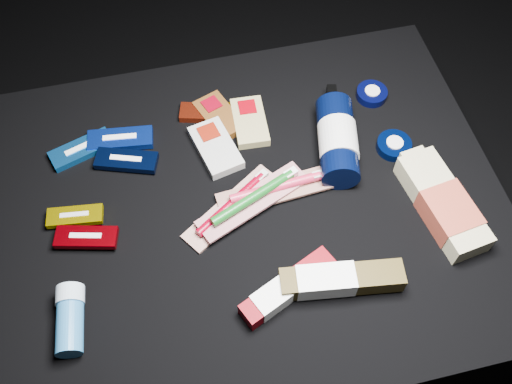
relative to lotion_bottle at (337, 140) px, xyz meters
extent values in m
plane|color=black|center=(-0.20, -0.08, -0.44)|extent=(3.00, 3.00, 0.00)
cube|color=black|center=(-0.20, -0.08, -0.24)|extent=(0.98, 0.78, 0.40)
cube|color=#1257A4|center=(-0.50, 0.12, -0.03)|extent=(0.13, 0.08, 0.01)
cube|color=white|center=(-0.50, 0.12, -0.03)|extent=(0.07, 0.03, 0.02)
cube|color=#0C2B9A|center=(-0.42, 0.12, -0.03)|extent=(0.14, 0.07, 0.02)
cube|color=white|center=(-0.42, 0.12, -0.03)|extent=(0.07, 0.02, 0.02)
cube|color=black|center=(-0.41, 0.06, -0.03)|extent=(0.13, 0.08, 0.01)
cube|color=white|center=(-0.41, 0.06, -0.02)|extent=(0.06, 0.03, 0.02)
cube|color=#B29C00|center=(-0.52, -0.04, -0.02)|extent=(0.11, 0.05, 0.01)
cube|color=beige|center=(-0.52, -0.04, -0.02)|extent=(0.05, 0.02, 0.01)
cube|color=#750007|center=(-0.50, -0.09, -0.02)|extent=(0.12, 0.07, 0.01)
cube|color=silver|center=(-0.50, -0.09, -0.02)|extent=(0.06, 0.02, 0.01)
cube|color=#573110|center=(-0.21, 0.13, -0.03)|extent=(0.10, 0.13, 0.02)
cube|color=#6C0210|center=(-0.22, 0.16, -0.03)|extent=(0.04, 0.04, 0.02)
cube|color=beige|center=(-0.24, 0.06, -0.03)|extent=(0.10, 0.14, 0.02)
cube|color=maroon|center=(-0.24, 0.09, -0.03)|extent=(0.05, 0.05, 0.02)
cube|color=tan|center=(-0.15, 0.10, -0.03)|extent=(0.07, 0.13, 0.02)
cube|color=#82000A|center=(-0.15, 0.14, -0.03)|extent=(0.04, 0.04, 0.02)
cube|color=maroon|center=(-0.22, 0.15, -0.03)|extent=(0.15, 0.08, 0.02)
cube|color=#A36B0A|center=(-0.20, 0.14, -0.03)|extent=(0.07, 0.06, 0.02)
cylinder|color=black|center=(0.00, 0.00, 0.00)|extent=(0.11, 0.20, 0.07)
cylinder|color=silver|center=(0.00, -0.01, 0.00)|extent=(0.09, 0.10, 0.08)
cylinder|color=black|center=(0.02, 0.10, 0.00)|extent=(0.03, 0.03, 0.03)
cube|color=black|center=(0.03, 0.13, -0.01)|extent=(0.03, 0.04, 0.02)
cylinder|color=black|center=(0.12, 0.12, -0.03)|extent=(0.07, 0.07, 0.02)
cylinder|color=silver|center=(0.12, 0.12, -0.03)|extent=(0.03, 0.03, 0.02)
cylinder|color=black|center=(0.12, -0.02, -0.03)|extent=(0.07, 0.07, 0.02)
cylinder|color=silver|center=(0.12, -0.02, -0.03)|extent=(0.03, 0.03, 0.02)
cube|color=#C5BB8D|center=(0.15, -0.18, -0.02)|extent=(0.11, 0.23, 0.05)
cube|color=#A5402D|center=(0.16, -0.20, -0.01)|extent=(0.09, 0.11, 0.05)
cube|color=#C5BB8D|center=(0.14, -0.07, -0.02)|extent=(0.05, 0.03, 0.03)
cylinder|color=teal|center=(-0.54, -0.26, -0.02)|extent=(0.05, 0.09, 0.04)
cylinder|color=silver|center=(-0.54, -0.20, -0.01)|extent=(0.05, 0.04, 0.05)
cube|color=silver|center=(-0.23, -0.08, -0.03)|extent=(0.21, 0.16, 0.01)
cylinder|color=#6C0011|center=(-0.23, -0.08, -0.02)|extent=(0.15, 0.11, 0.02)
cube|color=beige|center=(-0.16, -0.04, -0.02)|extent=(0.03, 0.03, 0.01)
cube|color=#A59D9B|center=(-0.14, -0.07, -0.03)|extent=(0.23, 0.07, 0.01)
cylinder|color=#BC2140|center=(-0.14, -0.07, -0.01)|extent=(0.18, 0.03, 0.02)
cube|color=#BABAB6|center=(-0.06, -0.06, -0.01)|extent=(0.03, 0.02, 0.01)
cube|color=#BBB6B0|center=(-0.19, -0.09, -0.02)|extent=(0.23, 0.14, 0.01)
cylinder|color=#105217|center=(-0.19, -0.09, -0.01)|extent=(0.18, 0.09, 0.02)
cube|color=white|center=(-0.11, -0.05, -0.01)|extent=(0.03, 0.02, 0.01)
cube|color=#710008|center=(-0.17, -0.27, -0.02)|extent=(0.19, 0.11, 0.03)
cube|color=white|center=(-0.19, -0.28, -0.02)|extent=(0.10, 0.08, 0.04)
cube|color=#3D300F|center=(-0.08, -0.28, -0.01)|extent=(0.22, 0.08, 0.04)
cube|color=white|center=(-0.11, -0.28, -0.01)|extent=(0.11, 0.06, 0.04)
camera|label=1|loc=(-0.31, -0.62, 0.91)|focal=40.00mm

